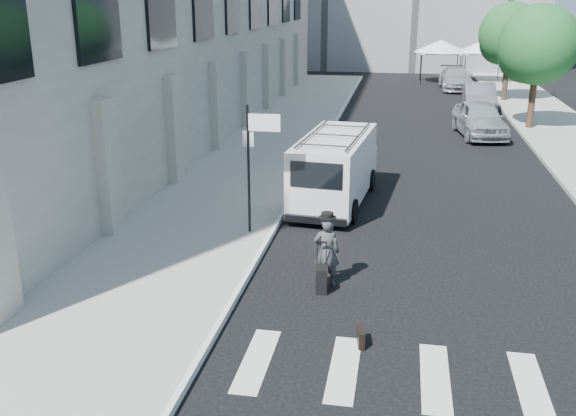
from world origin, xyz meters
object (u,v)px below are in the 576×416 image
at_px(cargo_van, 336,168).
at_px(suitcase, 321,279).
at_px(businessman, 327,252).
at_px(parked_car_c, 456,79).
at_px(parked_car_a, 480,119).
at_px(briefcase, 361,337).
at_px(parked_car_b, 479,98).

bearing_deg(cargo_van, suitcase, -80.98).
bearing_deg(businessman, parked_car_c, -103.31).
bearing_deg(suitcase, cargo_van, 86.20).
relative_size(businessman, parked_car_c, 0.31).
bearing_deg(businessman, parked_car_a, -110.90).
height_order(businessman, cargo_van, cargo_van).
distance_m(parked_car_a, parked_car_c, 16.19).
relative_size(suitcase, parked_car_c, 0.22).
bearing_deg(briefcase, suitcase, 106.49).
distance_m(businessman, suitcase, 0.65).
height_order(businessman, parked_car_a, parked_car_a).
xyz_separation_m(briefcase, suitcase, (-1.04, 2.18, 0.13)).
xyz_separation_m(cargo_van, parked_car_a, (5.62, 11.34, -0.31)).
distance_m(briefcase, parked_car_c, 36.68).
bearing_deg(businessman, cargo_van, -90.37).
relative_size(cargo_van, parked_car_c, 1.13).
bearing_deg(parked_car_a, suitcase, -113.88).
height_order(businessman, parked_car_b, businessman).
relative_size(suitcase, parked_car_a, 0.24).
xyz_separation_m(businessman, briefcase, (0.98, -2.57, -0.65)).
relative_size(briefcase, cargo_van, 0.07).
distance_m(briefcase, suitcase, 2.42).
bearing_deg(cargo_van, businessman, -80.20).
distance_m(businessman, briefcase, 2.83).
distance_m(cargo_van, parked_car_c, 28.10).
xyz_separation_m(businessman, suitcase, (-0.06, -0.39, -0.52)).
xyz_separation_m(suitcase, parked_car_a, (5.20, 18.06, 0.52)).
height_order(briefcase, parked_car_a, parked_car_a).
xyz_separation_m(parked_car_b, parked_car_c, (-0.67, 9.21, -0.04)).
distance_m(businessman, parked_car_c, 34.25).
bearing_deg(parked_car_b, suitcase, -101.76).
xyz_separation_m(businessman, parked_car_a, (5.14, 17.67, 0.01)).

